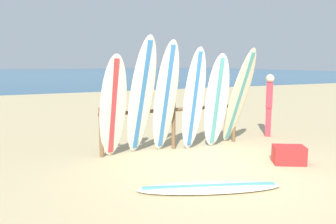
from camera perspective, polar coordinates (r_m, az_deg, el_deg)
name	(u,v)px	position (r m, az deg, el deg)	size (l,w,h in m)	color
ground_plane	(223,175)	(6.35, 8.98, -10.25)	(120.00, 120.00, 0.00)	tan
ocean_water	(26,74)	(63.08, -22.26, 5.83)	(120.00, 80.00, 0.01)	#1E5984
surfboard_rack	(174,119)	(7.98, 0.92, -1.08)	(3.49, 0.09, 1.06)	brown
surfboard_leaning_far_left	(113,107)	(7.14, -9.01, 0.75)	(0.57, 0.71, 2.17)	silver
surfboard_leaning_left	(142,97)	(7.31, -4.37, 2.48)	(0.66, 0.95, 2.54)	white
surfboard_leaning_center_left	(166,98)	(7.52, -0.37, 2.37)	(0.55, 0.80, 2.47)	silver
surfboard_leaning_center	(194,100)	(7.70, 4.27, 1.96)	(0.51, 0.61, 2.33)	white
surfboard_leaning_center_right	(217,102)	(8.00, 7.98, 1.67)	(0.66, 0.75, 2.20)	white
surfboard_leaning_right	(239,97)	(8.42, 11.54, 2.36)	(0.51, 1.06, 2.33)	beige
surfboard_lying_on_sand	(209,187)	(5.65, 6.80, -12.20)	(2.37, 1.30, 0.08)	silver
beachgoer_standing	(269,102)	(9.72, 16.26, 1.54)	(0.31, 0.32, 1.68)	#D8333F
cooler_box	(289,155)	(7.31, 19.25, -6.67)	(0.60, 0.40, 0.36)	red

